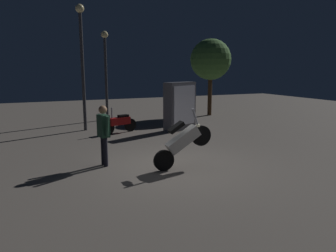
% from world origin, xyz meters
% --- Properties ---
extents(ground_plane, '(40.00, 40.00, 0.00)m').
position_xyz_m(ground_plane, '(0.00, 0.00, 0.00)').
color(ground_plane, '#605951').
extents(motorcycle_white_foreground, '(1.66, 0.32, 1.63)m').
position_xyz_m(motorcycle_white_foreground, '(0.11, -0.20, 0.74)').
color(motorcycle_white_foreground, black).
rests_on(motorcycle_white_foreground, ground_plane).
extents(motorcycle_red_parked_left, '(1.61, 0.61, 1.11)m').
position_xyz_m(motorcycle_red_parked_left, '(-0.23, 5.12, 0.44)').
color(motorcycle_red_parked_left, black).
rests_on(motorcycle_red_parked_left, ground_plane).
extents(person_rider_beside, '(0.31, 0.67, 1.69)m').
position_xyz_m(person_rider_beside, '(-1.78, 0.88, 1.01)').
color(person_rider_beside, black).
rests_on(person_rider_beside, ground_plane).
extents(streetlamp_near, '(0.36, 0.36, 4.57)m').
position_xyz_m(streetlamp_near, '(0.07, 8.80, 2.94)').
color(streetlamp_near, '#38383D').
rests_on(streetlamp_near, ground_plane).
extents(streetlamp_far, '(0.36, 0.36, 5.30)m').
position_xyz_m(streetlamp_far, '(-1.46, 6.33, 3.34)').
color(streetlamp_far, '#38383D').
rests_on(streetlamp_far, ground_plane).
extents(tree_left_bg, '(2.31, 2.31, 4.36)m').
position_xyz_m(tree_left_bg, '(5.93, 8.08, 3.18)').
color(tree_left_bg, '#4C331E').
rests_on(tree_left_bg, ground_plane).
extents(kiosk_billboard, '(1.67, 1.08, 2.10)m').
position_xyz_m(kiosk_billboard, '(2.43, 4.78, 1.05)').
color(kiosk_billboard, '#595960').
rests_on(kiosk_billboard, ground_plane).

